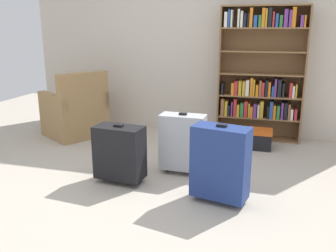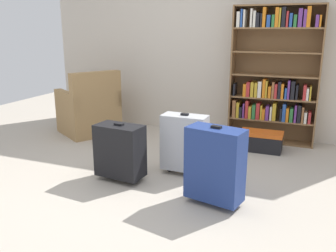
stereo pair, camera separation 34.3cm
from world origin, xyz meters
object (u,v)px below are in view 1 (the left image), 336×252
bookshelf (261,74)px  suitcase_navy_blue (220,162)px  mug (112,135)px  storage_box (251,138)px  armchair (76,113)px  suitcase_black (120,152)px  suitcase_silver (183,142)px

bookshelf → suitcase_navy_blue: 2.09m
mug → storage_box: 1.85m
bookshelf → storage_box: 0.87m
armchair → suitcase_black: 1.77m
suitcase_black → suitcase_silver: bearing=36.2°
armchair → suitcase_navy_blue: size_ratio=1.39×
armchair → mug: (0.53, 0.01, -0.27)m
suitcase_navy_blue → bookshelf: bearing=83.2°
suitcase_navy_blue → mug: bearing=138.7°
mug → suitcase_silver: size_ratio=0.19×
bookshelf → suitcase_navy_blue: bookshelf is taller
suitcase_silver → suitcase_black: size_ratio=1.10×
bookshelf → suitcase_silver: (-0.69, -1.47, -0.54)m
bookshelf → suitcase_silver: size_ratio=2.72×
mug → suitcase_silver: (1.21, -0.92, 0.29)m
suitcase_silver → mug: bearing=142.7°
storage_box → suitcase_black: 1.84m
storage_box → suitcase_navy_blue: 1.59m
mug → suitcase_black: size_ratio=0.21×
bookshelf → suitcase_black: size_ratio=2.99×
armchair → suitcase_navy_blue: (2.19, -1.45, 0.04)m
storage_box → suitcase_navy_blue: size_ratio=0.73×
bookshelf → suitcase_black: (-1.22, -1.86, -0.57)m
mug → suitcase_black: 1.49m
mug → suitcase_navy_blue: (1.66, -1.46, 0.31)m
armchair → suitcase_black: bearing=-47.1°
bookshelf → mug: 2.14m
armchair → storage_box: (2.37, 0.11, -0.19)m
suitcase_silver → suitcase_black: bearing=-143.8°
bookshelf → suitcase_silver: bookshelf is taller
suitcase_navy_blue → storage_box: bearing=83.3°
bookshelf → suitcase_navy_blue: (-0.24, -2.01, -0.52)m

